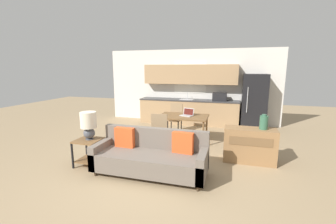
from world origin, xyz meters
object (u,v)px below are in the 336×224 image
credenza (249,145)px  dining_chair_far_left (175,117)px  refrigerator (254,102)px  side_table (89,148)px  vase (264,122)px  couch (151,156)px  dining_chair_near_left (160,129)px  laptop (187,114)px  table_lamp (89,123)px  dining_table (183,118)px

credenza → dining_chair_far_left: size_ratio=1.16×
refrigerator → credenza: 3.10m
side_table → vase: 3.69m
refrigerator → couch: size_ratio=0.85×
dining_chair_far_left → dining_chair_near_left: 1.55m
side_table → laptop: size_ratio=1.45×
refrigerator → credenza: bearing=-95.6°
side_table → credenza: (3.23, 1.12, -0.00)m
side_table → table_lamp: table_lamp is taller
dining_chair_near_left → refrigerator: bearing=-136.6°
table_lamp → dining_chair_near_left: table_lamp is taller
table_lamp → laptop: size_ratio=1.50×
laptop → credenza: bearing=-14.7°
refrigerator → table_lamp: bearing=-130.3°
dining_table → side_table: bearing=-125.7°
refrigerator → dining_table: bearing=-134.6°
credenza → dining_chair_far_left: (-2.11, 1.79, 0.13)m
dining_table → vase: vase is taller
credenza → laptop: size_ratio=2.78×
credenza → dining_chair_far_left: dining_chair_far_left is taller
dining_table → couch: 2.16m
refrigerator → dining_chair_far_left: refrigerator is taller
credenza → couch: bearing=-149.3°
dining_table → dining_chair_far_left: size_ratio=1.45×
dining_table → laptop: (0.10, 0.04, 0.11)m
dining_table → side_table: (-1.54, -2.15, -0.28)m
couch → dining_table: bearing=85.5°
dining_table → dining_chair_near_left: bearing=-118.3°
couch → vase: vase is taller
vase → table_lamp: bearing=-162.2°
refrigerator → side_table: size_ratio=3.27×
side_table → dining_chair_near_left: (1.12, 1.37, 0.13)m
table_lamp → credenza: bearing=18.9°
side_table → dining_chair_far_left: size_ratio=0.61×
couch → table_lamp: size_ratio=3.72×
couch → dining_chair_near_left: (-0.25, 1.35, 0.17)m
refrigerator → laptop: refrigerator is taller
refrigerator → dining_chair_near_left: size_ratio=1.99×
side_table → dining_chair_far_left: (1.12, 2.91, 0.13)m
dining_table → credenza: credenza is taller
refrigerator → vase: 3.03m
refrigerator → dining_table: size_ratio=1.37×
couch → laptop: laptop is taller
vase → dining_chair_far_left: (-2.36, 1.78, -0.39)m
table_lamp → laptop: bearing=53.1°
table_lamp → vase: table_lamp is taller
table_lamp → dining_table: bearing=54.4°
refrigerator → side_table: refrigerator is taller
couch → dining_chair_far_left: size_ratio=2.33×
dining_chair_far_left → couch: bearing=-81.6°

